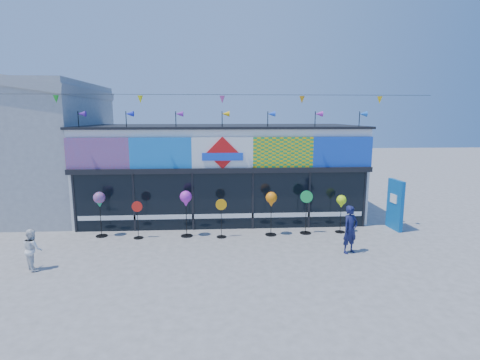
{
  "coord_description": "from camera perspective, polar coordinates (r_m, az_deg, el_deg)",
  "views": [
    {
      "loc": [
        -0.25,
        -11.19,
        4.55
      ],
      "look_at": [
        0.6,
        2.0,
        2.25
      ],
      "focal_mm": 28.0,
      "sensor_mm": 36.0,
      "label": 1
    }
  ],
  "objects": [
    {
      "name": "ground",
      "position": [
        12.08,
        -2.27,
        -12.27
      ],
      "size": [
        80.0,
        80.0,
        0.0
      ],
      "primitive_type": "plane",
      "color": "slate",
      "rests_on": "ground"
    },
    {
      "name": "kite_shop",
      "position": [
        17.32,
        -2.8,
        1.53
      ],
      "size": [
        16.0,
        5.7,
        5.31
      ],
      "color": "white",
      "rests_on": "ground"
    },
    {
      "name": "neighbour_building",
      "position": [
        20.69,
        -31.89,
        4.64
      ],
      "size": [
        8.18,
        7.2,
        6.87
      ],
      "color": "#A6A9AB",
      "rests_on": "ground"
    },
    {
      "name": "blue_sign",
      "position": [
        16.25,
        22.56,
        -3.48
      ],
      "size": [
        0.24,
        1.02,
        2.02
      ],
      "rotation": [
        0.0,
        0.0,
        0.09
      ],
      "color": "#0A58A3",
      "rests_on": "ground"
    },
    {
      "name": "spinner_0",
      "position": [
        14.98,
        -20.63,
        -3.01
      ],
      "size": [
        0.44,
        0.44,
        1.73
      ],
      "color": "black",
      "rests_on": "ground"
    },
    {
      "name": "spinner_1",
      "position": [
        14.48,
        -15.33,
        -5.73
      ],
      "size": [
        0.4,
        0.36,
        1.41
      ],
      "color": "black",
      "rests_on": "ground"
    },
    {
      "name": "spinner_2",
      "position": [
        14.17,
        -8.25,
        -3.04
      ],
      "size": [
        0.45,
        0.45,
        1.77
      ],
      "color": "black",
      "rests_on": "ground"
    },
    {
      "name": "spinner_3",
      "position": [
        14.08,
        -2.87,
        -5.69
      ],
      "size": [
        0.41,
        0.37,
        1.47
      ],
      "color": "black",
      "rests_on": "ground"
    },
    {
      "name": "spinner_4",
      "position": [
        14.23,
        4.79,
        -3.16
      ],
      "size": [
        0.43,
        0.43,
        1.69
      ],
      "color": "black",
      "rests_on": "ground"
    },
    {
      "name": "spinner_5",
      "position": [
        14.71,
        10.05,
        -4.67
      ],
      "size": [
        0.47,
        0.43,
        1.7
      ],
      "color": "black",
      "rests_on": "ground"
    },
    {
      "name": "spinner_6",
      "position": [
        15.08,
        15.18,
        -3.35
      ],
      "size": [
        0.38,
        0.38,
        1.49
      ],
      "color": "black",
      "rests_on": "ground"
    },
    {
      "name": "adult_man",
      "position": [
        13.04,
        16.45,
        -7.25
      ],
      "size": [
        0.7,
        0.61,
        1.61
      ],
      "primitive_type": "imported",
      "rotation": [
        0.0,
        0.0,
        0.48
      ],
      "color": "#161A45",
      "rests_on": "ground"
    },
    {
      "name": "child",
      "position": [
        12.86,
        -29.05,
        -9.21
      ],
      "size": [
        0.66,
        0.69,
        1.25
      ],
      "primitive_type": "imported",
      "rotation": [
        0.0,
        0.0,
        2.28
      ],
      "color": "white",
      "rests_on": "ground"
    }
  ]
}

